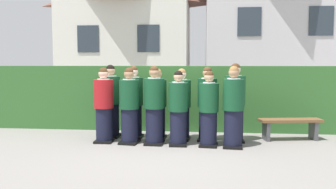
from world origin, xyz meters
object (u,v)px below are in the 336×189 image
(student_front_row_1, at_px, (129,107))
(student_rear_row_1, at_px, (134,104))
(student_rear_row_4, at_px, (207,106))
(wooden_bench, at_px, (290,125))
(student_rear_row_0, at_px, (111,103))
(student_rear_row_3, at_px, (182,106))
(student_in_red_blazer, at_px, (104,107))
(student_rear_row_2, at_px, (157,105))
(student_rear_row_5, at_px, (235,104))
(student_front_row_3, at_px, (178,110))
(student_front_row_2, at_px, (154,107))
(student_front_row_4, at_px, (209,111))
(student_front_row_5, at_px, (233,109))

(student_front_row_1, bearing_deg, student_rear_row_1, 91.63)
(student_rear_row_1, relative_size, student_rear_row_4, 1.01)
(wooden_bench, bearing_deg, student_rear_row_0, -178.91)
(student_front_row_1, height_order, student_rear_row_4, student_rear_row_4)
(student_rear_row_0, height_order, student_rear_row_3, student_rear_row_0)
(student_in_red_blazer, height_order, student_rear_row_2, student_in_red_blazer)
(wooden_bench, bearing_deg, student_rear_row_5, -168.84)
(student_front_row_1, distance_m, student_rear_row_0, 0.83)
(student_front_row_3, height_order, wooden_bench, student_front_row_3)
(student_front_row_2, height_order, student_front_row_4, student_front_row_2)
(student_rear_row_2, bearing_deg, student_rear_row_1, 177.11)
(student_front_row_5, bearing_deg, student_front_row_3, 176.67)
(student_front_row_1, xyz_separation_m, wooden_bench, (3.55, 0.68, -0.43))
(student_front_row_1, relative_size, student_front_row_5, 0.98)
(student_rear_row_2, height_order, student_rear_row_4, student_rear_row_4)
(student_rear_row_1, xyz_separation_m, wooden_bench, (3.57, 0.11, -0.45))
(student_front_row_1, relative_size, student_front_row_2, 0.98)
(student_rear_row_2, height_order, student_rear_row_5, student_rear_row_5)
(student_front_row_2, height_order, student_rear_row_1, student_front_row_2)
(student_in_red_blazer, relative_size, student_front_row_5, 0.98)
(student_front_row_2, bearing_deg, student_rear_row_1, 134.45)
(student_rear_row_0, xyz_separation_m, student_rear_row_4, (2.24, -0.14, -0.02))
(student_rear_row_0, bearing_deg, student_rear_row_3, -3.59)
(student_front_row_3, xyz_separation_m, student_front_row_5, (1.14, -0.07, 0.05))
(student_front_row_4, relative_size, student_rear_row_1, 0.94)
(student_front_row_3, height_order, student_rear_row_2, student_rear_row_2)
(student_front_row_1, height_order, student_rear_row_0, student_rear_row_0)
(student_in_red_blazer, distance_m, student_front_row_4, 2.29)
(student_in_red_blazer, distance_m, student_rear_row_1, 0.75)
(student_front_row_3, xyz_separation_m, student_rear_row_4, (0.61, 0.52, 0.04))
(student_rear_row_5, bearing_deg, student_rear_row_4, 177.08)
(wooden_bench, bearing_deg, student_front_row_3, -163.35)
(student_rear_row_2, distance_m, student_rear_row_5, 1.75)
(student_front_row_1, distance_m, wooden_bench, 3.64)
(student_front_row_3, distance_m, student_rear_row_3, 0.56)
(student_front_row_5, height_order, student_rear_row_0, student_rear_row_0)
(student_rear_row_0, height_order, student_rear_row_5, student_rear_row_5)
(student_front_row_1, height_order, student_rear_row_1, student_rear_row_1)
(student_rear_row_3, bearing_deg, student_front_row_3, -93.56)
(student_rear_row_1, distance_m, student_rear_row_3, 1.12)
(student_rear_row_4, relative_size, wooden_bench, 1.15)
(student_front_row_3, relative_size, student_rear_row_4, 0.95)
(student_rear_row_3, bearing_deg, student_front_row_5, -29.53)
(student_front_row_1, bearing_deg, student_rear_row_3, 24.20)
(student_front_row_4, relative_size, student_rear_row_3, 0.97)
(student_front_row_1, bearing_deg, student_rear_row_0, 133.39)
(student_front_row_5, distance_m, student_rear_row_0, 2.87)
(student_rear_row_1, xyz_separation_m, student_rear_row_3, (1.12, -0.07, -0.03))
(student_rear_row_1, bearing_deg, student_rear_row_5, -3.34)
(student_rear_row_4, bearing_deg, student_front_row_2, -157.35)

